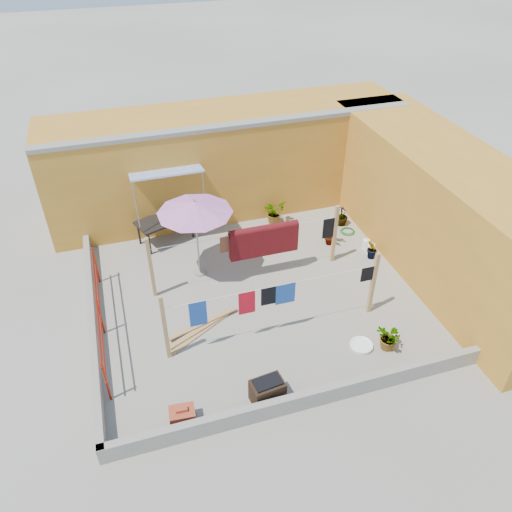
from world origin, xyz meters
name	(u,v)px	position (x,y,z in m)	size (l,w,h in m)	color
ground	(256,296)	(0.00, 0.00, 0.00)	(80.00, 80.00, 0.00)	#9E998E
wall_back	(227,160)	(0.50, 4.69, 1.61)	(11.00, 3.27, 3.21)	#BF7E2A
wall_right	(443,212)	(5.20, 0.00, 1.60)	(2.40, 9.00, 3.20)	#BF7E2A
parapet_front	(309,399)	(0.00, -3.58, 0.22)	(8.30, 0.16, 0.44)	gray
parapet_left	(93,322)	(-4.08, 0.00, 0.22)	(0.16, 7.30, 0.44)	gray
red_railing	(99,310)	(-3.85, -0.20, 0.72)	(0.05, 4.20, 1.10)	#9C1E0F
clothesline_rig	(264,248)	(0.37, 0.53, 1.07)	(5.09, 2.35, 1.80)	tan
patio_umbrella	(195,208)	(-1.19, 1.35, 2.10)	(2.05, 2.05, 2.34)	gray
outdoor_table	(165,221)	(-1.80, 3.20, 0.69)	(1.82, 1.34, 0.77)	black
brick_stack	(182,416)	(-2.52, -3.20, 0.19)	(0.53, 0.41, 0.44)	#AA3C27
lumber_pile	(201,328)	(-1.63, -0.80, 0.06)	(1.89, 1.10, 0.12)	tan
brazier	(267,391)	(-0.76, -3.20, 0.29)	(0.71, 0.52, 0.60)	black
white_basin	(361,345)	(1.79, -2.43, 0.05)	(0.55, 0.55, 0.09)	white
water_jug_a	(366,244)	(3.70, 1.07, 0.14)	(0.20, 0.20, 0.32)	white
water_jug_b	(371,249)	(3.70, 0.78, 0.16)	(0.23, 0.23, 0.36)	white
green_hose	(348,231)	(3.57, 1.98, 0.03)	(0.46, 0.46, 0.07)	#186C1C
plant_back_a	(274,212)	(1.59, 3.20, 0.37)	(0.66, 0.57, 0.74)	#175219
plant_back_b	(342,215)	(3.55, 2.44, 0.34)	(0.38, 0.38, 0.67)	#175219
plant_right_a	(331,231)	(2.77, 1.56, 0.46)	(0.49, 0.33, 0.92)	#175219
plant_right_b	(372,249)	(3.61, 0.56, 0.32)	(0.35, 0.28, 0.64)	#175219
plant_right_c	(390,338)	(2.35, -2.66, 0.33)	(0.59, 0.51, 0.66)	#175219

